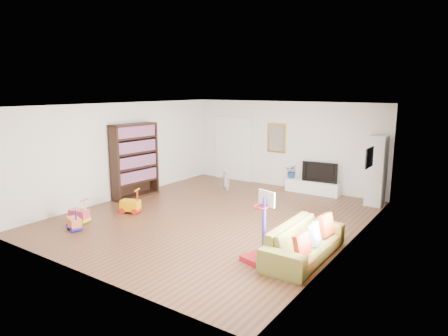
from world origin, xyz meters
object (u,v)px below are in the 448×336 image
Objects in this scene: media_console at (313,187)px; basketball_hoop at (258,227)px; bookshelf at (135,161)px; sofa at (304,241)px.

media_console is 1.27× the size of basketball_hoop.
media_console is 5.30m from bookshelf.
media_console is at bearing 42.77° from bookshelf.
basketball_hoop is at bearing 132.17° from sofa.
bookshelf is 5.91m from sofa.
sofa reaches higher than media_console.
bookshelf is at bearing -141.91° from media_console.
bookshelf is at bearing 174.92° from basketball_hoop.
basketball_hoop reaches higher than sofa.
basketball_hoop reaches higher than media_console.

